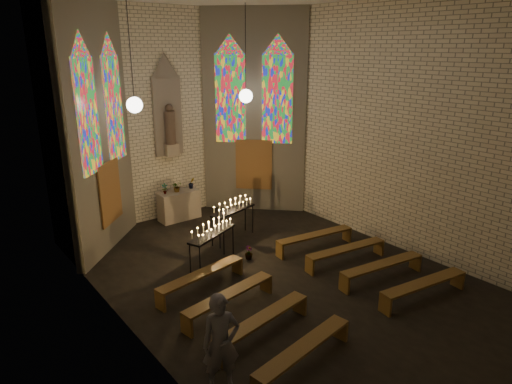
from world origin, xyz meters
The scene contains 18 objects.
floor centered at (0.00, 0.00, 0.00)m, with size 12.00×12.00×0.00m, color black.
room centered at (0.00, 3.37, 3.72)m, with size 8.22×12.43×7.00m.
altar centered at (0.00, 5.45, 0.50)m, with size 1.40×0.60×1.00m, color #AC9E8C.
flower_vase_left centered at (-0.48, 5.50, 1.18)m, with size 0.19×0.13×0.36m, color #4C723F.
flower_vase_center centered at (-0.04, 5.46, 1.18)m, with size 0.33×0.29×0.37m, color #4C723F.
flower_vase_right centered at (0.55, 5.49, 1.19)m, with size 0.21×0.17×0.39m, color #4C723F.
aisle_flower_pot centered at (0.01, 1.47, 0.19)m, with size 0.22×0.22×0.39m, color #4C723F.
votive_stand_left centered at (-1.04, 1.70, 1.05)m, with size 1.69×1.00×1.22m.
votive_stand_right centered at (0.47, 2.89, 1.04)m, with size 1.69×0.77×1.21m.
pew_left_0 centered at (-1.95, 0.80, 0.39)m, with size 2.52×0.72×0.48m.
pew_right_0 centered at (1.95, 0.80, 0.39)m, with size 2.52×0.72×0.48m.
pew_left_1 centered at (-1.95, -0.40, 0.39)m, with size 2.52×0.72×0.48m.
pew_right_1 centered at (1.95, -0.40, 0.39)m, with size 2.52×0.72×0.48m.
pew_left_2 centered at (-1.95, -1.60, 0.39)m, with size 2.52×0.72×0.48m.
pew_right_2 centered at (1.95, -1.60, 0.39)m, with size 2.52×0.72×0.48m.
pew_left_3 centered at (-1.95, -2.80, 0.39)m, with size 2.52×0.72×0.48m.
pew_right_3 centered at (1.95, -2.80, 0.39)m, with size 2.52×0.72×0.48m.
visitor centered at (-3.42, -2.29, 0.90)m, with size 0.66×0.43×1.81m, color #51505B.
Camera 1 is at (-7.02, -7.87, 5.73)m, focal length 32.00 mm.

